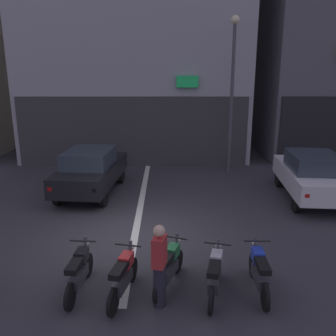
# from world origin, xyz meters

# --- Properties ---
(ground_plane) EXTENTS (120.00, 120.00, 0.00)m
(ground_plane) POSITION_xyz_m (0.00, 0.00, 0.00)
(ground_plane) COLOR #333338
(lane_centre_line) EXTENTS (0.20, 18.00, 0.01)m
(lane_centre_line) POSITION_xyz_m (0.00, 6.00, 0.00)
(lane_centre_line) COLOR silver
(lane_centre_line) RESTS_ON ground
(building_mid_block) EXTENTS (10.92, 9.77, 15.08)m
(building_mid_block) POSITION_xyz_m (-0.67, 12.33, 7.53)
(building_mid_block) COLOR #9E9EA3
(building_mid_block) RESTS_ON ground
(car_black_crossing_near) EXTENTS (2.16, 4.26, 1.64)m
(car_black_crossing_near) POSITION_xyz_m (-1.86, 3.64, 0.89)
(car_black_crossing_near) COLOR black
(car_black_crossing_near) RESTS_ON ground
(car_white_parked_kerbside) EXTENTS (2.10, 4.23, 1.64)m
(car_white_parked_kerbside) POSITION_xyz_m (5.87, 3.01, 0.89)
(car_white_parked_kerbside) COLOR black
(car_white_parked_kerbside) RESTS_ON ground
(car_silver_down_street) EXTENTS (1.78, 4.11, 1.64)m
(car_silver_down_street) POSITION_xyz_m (1.60, 12.94, 0.89)
(car_silver_down_street) COLOR black
(car_silver_down_street) RESTS_ON ground
(street_lamp) EXTENTS (0.36, 0.36, 6.46)m
(street_lamp) POSITION_xyz_m (3.62, 6.53, 3.96)
(street_lamp) COLOR #47474C
(street_lamp) RESTS_ON ground
(motorcycle_black_row_leftmost) EXTENTS (0.55, 1.67, 0.98)m
(motorcycle_black_row_leftmost) POSITION_xyz_m (-0.90, -2.41, 0.46)
(motorcycle_black_row_leftmost) COLOR black
(motorcycle_black_row_leftmost) RESTS_ON ground
(motorcycle_red_row_left_mid) EXTENTS (0.57, 1.64, 0.98)m
(motorcycle_red_row_left_mid) POSITION_xyz_m (0.01, -2.59, 0.46)
(motorcycle_red_row_left_mid) COLOR black
(motorcycle_red_row_left_mid) RESTS_ON ground
(motorcycle_green_row_centre) EXTENTS (0.71, 1.59, 0.98)m
(motorcycle_green_row_centre) POSITION_xyz_m (0.92, -2.24, 0.46)
(motorcycle_green_row_centre) COLOR black
(motorcycle_green_row_centre) RESTS_ON ground
(motorcycle_silver_row_right_mid) EXTENTS (0.58, 1.64, 0.98)m
(motorcycle_silver_row_right_mid) POSITION_xyz_m (1.83, -2.54, 0.46)
(motorcycle_silver_row_right_mid) COLOR black
(motorcycle_silver_row_right_mid) RESTS_ON ground
(motorcycle_blue_row_rightmost) EXTENTS (0.55, 1.67, 0.98)m
(motorcycle_blue_row_rightmost) POSITION_xyz_m (2.73, -2.43, 0.46)
(motorcycle_blue_row_rightmost) COLOR black
(motorcycle_blue_row_rightmost) RESTS_ON ground
(person_by_motorcycles) EXTENTS (0.30, 0.40, 1.67)m
(person_by_motorcycles) POSITION_xyz_m (0.73, -2.89, 0.86)
(person_by_motorcycles) COLOR #23232D
(person_by_motorcycles) RESTS_ON ground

